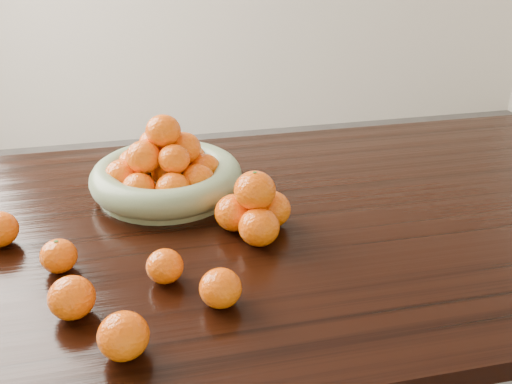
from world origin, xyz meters
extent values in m
cube|color=black|center=(0.00, 0.00, 0.73)|extent=(2.00, 1.00, 0.04)
cube|color=black|center=(0.93, 0.43, 0.35)|extent=(0.08, 0.08, 0.71)
cylinder|color=gray|center=(-0.15, 0.18, 0.76)|extent=(0.32, 0.32, 0.02)
torus|color=gray|center=(-0.15, 0.18, 0.79)|extent=(0.36, 0.36, 0.07)
ellipsoid|color=#FF6907|center=(-0.06, 0.18, 0.80)|extent=(0.08, 0.08, 0.07)
ellipsoid|color=#FF6907|center=(-0.08, 0.25, 0.80)|extent=(0.08, 0.08, 0.07)
ellipsoid|color=#FF6907|center=(-0.15, 0.28, 0.81)|extent=(0.09, 0.09, 0.08)
ellipsoid|color=#FF6907|center=(-0.22, 0.25, 0.80)|extent=(0.08, 0.08, 0.07)
ellipsoid|color=#FF6907|center=(-0.24, 0.17, 0.81)|extent=(0.08, 0.08, 0.08)
ellipsoid|color=#FF6907|center=(-0.21, 0.11, 0.80)|extent=(0.08, 0.08, 0.07)
ellipsoid|color=#FF6907|center=(-0.14, 0.09, 0.80)|extent=(0.08, 0.08, 0.07)
ellipsoid|color=#FF6907|center=(-0.08, 0.12, 0.80)|extent=(0.08, 0.08, 0.07)
ellipsoid|color=#FF6907|center=(-0.14, 0.17, 0.80)|extent=(0.08, 0.08, 0.07)
ellipsoid|color=#FF6907|center=(-0.10, 0.19, 0.85)|extent=(0.08, 0.08, 0.08)
ellipsoid|color=#FF6907|center=(-0.16, 0.23, 0.85)|extent=(0.08, 0.08, 0.07)
ellipsoid|color=#FF6907|center=(-0.19, 0.16, 0.85)|extent=(0.08, 0.08, 0.07)
ellipsoid|color=#FF6907|center=(-0.13, 0.13, 0.85)|extent=(0.07, 0.07, 0.07)
ellipsoid|color=#FF6907|center=(-0.14, 0.18, 0.90)|extent=(0.08, 0.08, 0.07)
ellipsoid|color=#FF6907|center=(0.02, -0.09, 0.79)|extent=(0.08, 0.08, 0.08)
ellipsoid|color=#FF6907|center=(0.06, -0.03, 0.79)|extent=(0.08, 0.08, 0.08)
ellipsoid|color=#FF6907|center=(-0.02, -0.02, 0.79)|extent=(0.08, 0.08, 0.08)
ellipsoid|color=#FF6907|center=(0.02, -0.05, 0.85)|extent=(0.09, 0.09, 0.08)
ellipsoid|color=#FF6907|center=(-0.37, -0.10, 0.78)|extent=(0.07, 0.07, 0.06)
ellipsoid|color=#FF6907|center=(-0.33, -0.25, 0.79)|extent=(0.08, 0.08, 0.07)
ellipsoid|color=#FF6907|center=(-0.09, -0.27, 0.78)|extent=(0.07, 0.07, 0.07)
ellipsoid|color=#FF6907|center=(-0.18, -0.18, 0.78)|extent=(0.07, 0.07, 0.06)
ellipsoid|color=#FF6907|center=(-0.25, -0.36, 0.79)|extent=(0.08, 0.08, 0.07)
camera|label=1|loc=(-0.20, -1.05, 1.36)|focal=40.00mm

